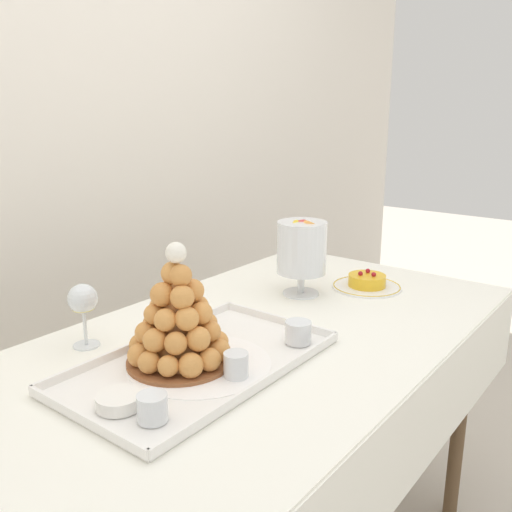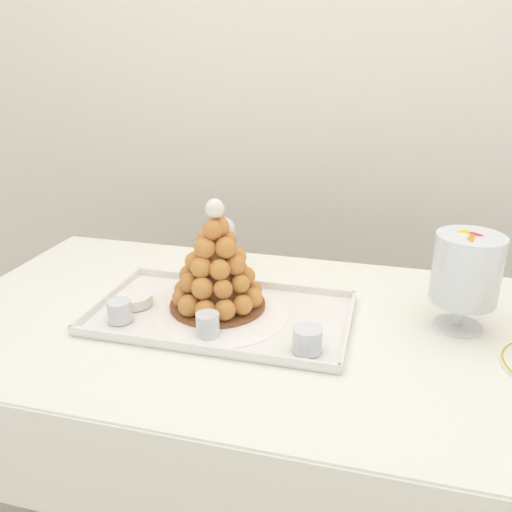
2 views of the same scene
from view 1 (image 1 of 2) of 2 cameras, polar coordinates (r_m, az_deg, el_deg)
backdrop_wall at (r=1.81m, az=-22.58°, el=12.26°), size 4.80×0.10×2.50m
buffet_table at (r=1.33m, az=-1.38°, el=-12.46°), size 1.59×0.80×0.78m
serving_tray at (r=1.18m, az=-5.81°, el=-11.01°), size 0.58×0.33×0.02m
croquembouche at (r=1.15m, az=-7.98°, el=-6.54°), size 0.22×0.22×0.26m
dessert_cup_left at (r=0.99m, az=-10.61°, el=-15.18°), size 0.05×0.05×0.05m
dessert_cup_mid_left at (r=1.11m, az=-2.07°, el=-11.21°), size 0.05×0.05×0.05m
dessert_cup_centre at (r=1.26m, az=4.36°, el=-7.90°), size 0.06×0.06×0.05m
creme_brulee_ramekin at (r=1.05m, az=-13.90°, el=-14.18°), size 0.08×0.08×0.02m
macaron_goblet at (r=1.57m, az=4.75°, el=0.76°), size 0.14×0.14×0.22m
fruit_tart_plate at (r=1.69m, az=11.33°, el=-2.77°), size 0.21×0.21×0.05m
wine_glass at (r=1.29m, az=-17.40°, el=-4.50°), size 0.07×0.07×0.15m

